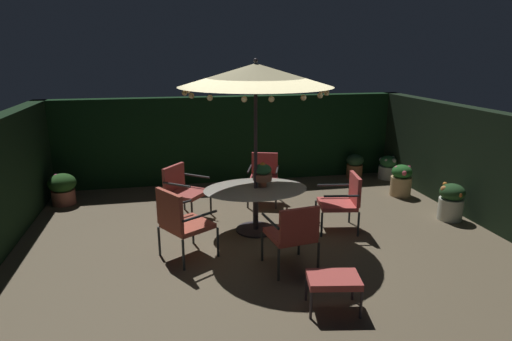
% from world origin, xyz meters
% --- Properties ---
extents(ground_plane, '(8.16, 6.76, 0.02)m').
position_xyz_m(ground_plane, '(0.00, 0.00, -0.01)').
color(ground_plane, brown).
extents(hedge_backdrop_rear, '(8.16, 0.30, 1.93)m').
position_xyz_m(hedge_backdrop_rear, '(0.00, 3.23, 0.97)').
color(hedge_backdrop_rear, black).
rests_on(hedge_backdrop_rear, ground_plane).
extents(hedge_backdrop_right, '(0.30, 6.76, 1.93)m').
position_xyz_m(hedge_backdrop_right, '(3.93, 0.00, 0.97)').
color(hedge_backdrop_right, black).
rests_on(hedge_backdrop_right, ground_plane).
extents(patio_dining_table, '(1.70, 1.25, 0.74)m').
position_xyz_m(patio_dining_table, '(-0.03, 0.22, 0.59)').
color(patio_dining_table, '#302C33').
rests_on(patio_dining_table, ground_plane).
extents(patio_umbrella, '(2.38, 2.38, 2.79)m').
position_xyz_m(patio_umbrella, '(-0.03, 0.22, 2.53)').
color(patio_umbrella, '#312C33').
rests_on(patio_umbrella, ground_plane).
extents(centerpiece_planter, '(0.31, 0.31, 0.41)m').
position_xyz_m(centerpiece_planter, '(0.09, 0.27, 0.97)').
color(centerpiece_planter, '#AC6A47').
rests_on(centerpiece_planter, patio_dining_table).
extents(patio_chair_north, '(0.72, 0.72, 0.95)m').
position_xyz_m(patio_chair_north, '(1.40, -0.04, 0.54)').
color(patio_chair_north, '#283134').
rests_on(patio_chair_north, ground_plane).
extents(patio_chair_northeast, '(0.73, 0.76, 0.95)m').
position_xyz_m(patio_chair_northeast, '(0.42, 1.59, 0.56)').
color(patio_chair_northeast, '#322E2F').
rests_on(patio_chair_northeast, ground_plane).
extents(patio_chair_east, '(0.87, 0.87, 0.93)m').
position_xyz_m(patio_chair_east, '(-1.18, 1.10, 0.54)').
color(patio_chair_east, '#2F2F2E').
rests_on(patio_chair_east, ground_plane).
extents(patio_chair_southeast, '(0.87, 0.87, 1.05)m').
position_xyz_m(patio_chair_southeast, '(-1.28, -0.56, 0.60)').
color(patio_chair_southeast, '#2A2F31').
rests_on(patio_chair_southeast, ground_plane).
extents(patio_chair_south, '(0.69, 0.71, 0.96)m').
position_xyz_m(patio_chair_south, '(0.18, -1.22, 0.57)').
color(patio_chair_south, '#2D312E').
rests_on(patio_chair_south, ground_plane).
extents(ottoman_footrest, '(0.66, 0.51, 0.42)m').
position_xyz_m(ottoman_footrest, '(0.37, -2.20, 0.36)').
color(ottoman_footrest, '#322A2F').
rests_on(ottoman_footrest, ground_plane).
extents(potted_plant_back_center, '(0.42, 0.43, 0.65)m').
position_xyz_m(potted_plant_back_center, '(3.27, 1.38, 0.33)').
color(potted_plant_back_center, tan).
rests_on(potted_plant_back_center, ground_plane).
extents(potted_plant_left_far, '(0.43, 0.44, 0.66)m').
position_xyz_m(potted_plant_left_far, '(3.45, -0.01, 0.34)').
color(potted_plant_left_far, beige).
rests_on(potted_plant_left_far, ground_plane).
extents(potted_plant_right_near, '(0.52, 0.52, 0.61)m').
position_xyz_m(potted_plant_right_near, '(-3.44, 2.26, 0.33)').
color(potted_plant_right_near, '#A95F4C').
rests_on(potted_plant_right_near, ground_plane).
extents(potted_plant_left_near, '(0.39, 0.39, 0.57)m').
position_xyz_m(potted_plant_left_near, '(2.88, 2.77, 0.30)').
color(potted_plant_left_near, '#AB6A42').
rests_on(potted_plant_left_near, ground_plane).
extents(potted_plant_front_corner, '(0.42, 0.42, 0.55)m').
position_xyz_m(potted_plant_front_corner, '(3.62, 2.57, 0.27)').
color(potted_plant_front_corner, beige).
rests_on(potted_plant_front_corner, ground_plane).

